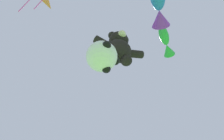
# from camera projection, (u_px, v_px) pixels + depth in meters

# --- Properties ---
(teddy_bear_kite) EXTENTS (2.05, 0.90, 2.08)m
(teddy_bear_kite) POSITION_uv_depth(u_px,v_px,m) (119.00, 48.00, 9.52)
(teddy_bear_kite) COLOR black
(soccer_ball_kite) EXTENTS (1.11, 1.10, 1.02)m
(soccer_ball_kite) POSITION_uv_depth(u_px,v_px,m) (102.00, 57.00, 7.90)
(soccer_ball_kite) COLOR white
(fish_kite_emerald) EXTENTS (1.31, 1.39, 0.50)m
(fish_kite_emerald) POSITION_uv_depth(u_px,v_px,m) (166.00, 43.00, 10.79)
(fish_kite_emerald) COLOR green
(fish_kite_cobalt) EXTENTS (1.51, 1.85, 0.71)m
(fish_kite_cobalt) POSITION_uv_depth(u_px,v_px,m) (159.00, 7.00, 9.35)
(fish_kite_cobalt) COLOR blue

